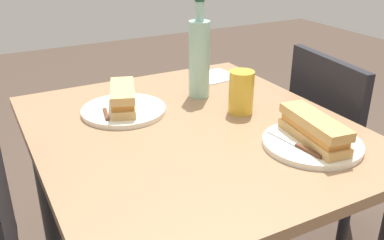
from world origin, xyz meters
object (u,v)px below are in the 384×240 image
at_px(chair_near, 340,152).
at_px(baguette_sandwich_far, 314,129).
at_px(water_bottle, 199,57).
at_px(beer_glass, 241,92).
at_px(plate_far, 312,143).
at_px(plate_near, 124,110).
at_px(baguette_sandwich_near, 123,98).
at_px(knife_far, 297,145).
at_px(dining_table, 192,165).
at_px(knife_near, 105,110).

xyz_separation_m(chair_near, baguette_sandwich_far, (-0.26, 0.41, 0.30)).
bearing_deg(water_bottle, beer_glass, -166.14).
xyz_separation_m(plate_far, water_bottle, (0.45, 0.08, 0.13)).
bearing_deg(beer_glass, plate_near, 62.44).
relative_size(baguette_sandwich_near, knife_far, 1.13).
height_order(baguette_sandwich_near, plate_far, baguette_sandwich_near).
relative_size(baguette_sandwich_far, beer_glass, 1.77).
distance_m(baguette_sandwich_far, water_bottle, 0.47).
bearing_deg(baguette_sandwich_far, beer_glass, 8.13).
height_order(dining_table, beer_glass, beer_glass).
height_order(baguette_sandwich_far, knife_far, baguette_sandwich_far).
height_order(dining_table, baguette_sandwich_far, baguette_sandwich_far).
bearing_deg(chair_near, plate_near, 76.92).
height_order(knife_near, plate_far, knife_near).
height_order(baguette_sandwich_near, knife_near, baguette_sandwich_near).
bearing_deg(baguette_sandwich_far, dining_table, 40.87).
distance_m(dining_table, baguette_sandwich_near, 0.29).
xyz_separation_m(dining_table, water_bottle, (0.20, -0.13, 0.26)).
height_order(dining_table, baguette_sandwich_near, baguette_sandwich_near).
bearing_deg(water_bottle, plate_far, -169.56).
relative_size(dining_table, baguette_sandwich_far, 4.19).
bearing_deg(baguette_sandwich_far, knife_near, 42.72).
bearing_deg(baguette_sandwich_far, plate_far, -135.00).
height_order(dining_table, water_bottle, water_bottle).
bearing_deg(beer_glass, knife_far, 176.52).
xyz_separation_m(dining_table, plate_far, (-0.25, -0.22, 0.13)).
distance_m(baguette_sandwich_near, water_bottle, 0.28).
height_order(chair_near, knife_far, chair_near).
bearing_deg(knife_far, beer_glass, -3.48).
distance_m(baguette_sandwich_near, beer_glass, 0.36).
relative_size(knife_far, beer_glass, 1.38).
distance_m(dining_table, knife_near, 0.31).
distance_m(chair_near, water_bottle, 0.65).
relative_size(baguette_sandwich_far, knife_far, 1.28).
xyz_separation_m(baguette_sandwich_far, knife_far, (-0.00, 0.06, -0.03)).
height_order(dining_table, knife_near, knife_near).
distance_m(plate_near, plate_far, 0.56).
xyz_separation_m(baguette_sandwich_near, beer_glass, (-0.16, -0.32, 0.02)).
xyz_separation_m(chair_near, knife_near, (0.19, 0.82, 0.26)).
bearing_deg(beer_glass, knife_near, 65.15).
bearing_deg(plate_near, baguette_sandwich_near, 180.00).
relative_size(dining_table, beer_glass, 7.42).
distance_m(dining_table, plate_far, 0.36).
bearing_deg(dining_table, plate_far, -139.13).
relative_size(plate_near, baguette_sandwich_far, 1.11).
bearing_deg(beer_glass, chair_near, -91.66).
relative_size(plate_near, baguette_sandwich_near, 1.26).
distance_m(plate_far, water_bottle, 0.48).
bearing_deg(chair_near, plate_far, 122.34).
relative_size(dining_table, plate_near, 3.78).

